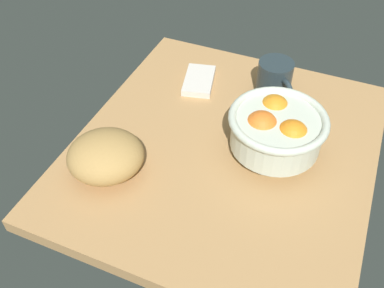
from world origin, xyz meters
The scene contains 5 objects.
ground_plane centered at (0.00, 0.00, -1.50)cm, with size 67.26×60.39×3.00cm, color tan.
fruit_bowl centered at (-1.64, 9.66, 6.46)cm, with size 19.39×19.39×10.89cm.
bread_loaf centered at (15.67, -18.85, 4.13)cm, with size 14.81×13.76×8.26cm, color tan.
napkin_folded centered at (-17.79, -13.18, 0.79)cm, with size 11.51×6.80×1.58cm, color silver.
mug centered at (-20.43, 4.64, 4.37)cm, with size 10.51×10.11×8.74cm.
Camera 1 is at (62.06, 18.75, 64.31)cm, focal length 40.65 mm.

